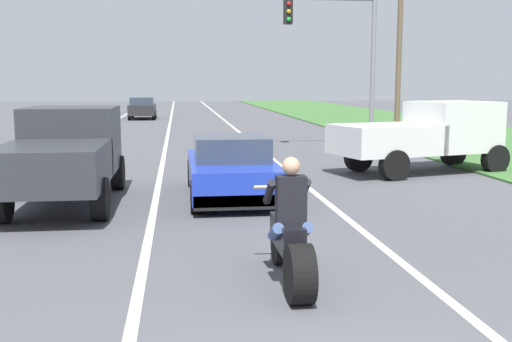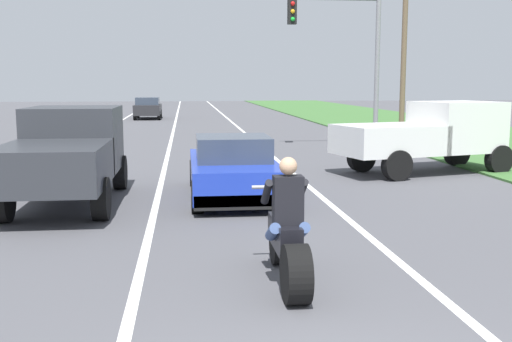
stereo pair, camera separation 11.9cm
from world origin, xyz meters
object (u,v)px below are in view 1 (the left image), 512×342
object	(u,v)px
pickup_truck_left_lane_dark_grey	(65,151)
traffic_light_mast_near	(345,44)
pickup_truck_right_shoulder_white	(426,133)
distant_car_far_ahead	(142,108)
sports_car_blue	(231,169)
motorcycle_with_rider	(291,240)

from	to	relation	value
pickup_truck_left_lane_dark_grey	traffic_light_mast_near	size ratio (longest dim) A/B	0.80
pickup_truck_right_shoulder_white	distant_car_far_ahead	size ratio (longest dim) A/B	1.29
sports_car_blue	pickup_truck_right_shoulder_white	world-z (taller)	pickup_truck_right_shoulder_white
pickup_truck_right_shoulder_white	sports_car_blue	bearing A→B (deg)	-151.59
traffic_light_mast_near	distant_car_far_ahead	distance (m)	22.40
sports_car_blue	traffic_light_mast_near	world-z (taller)	traffic_light_mast_near
traffic_light_mast_near	distant_car_far_ahead	xyz separation A→B (m)	(-8.74, 20.38, -3.17)
pickup_truck_right_shoulder_white	traffic_light_mast_near	bearing A→B (deg)	94.90
pickup_truck_right_shoulder_white	distant_car_far_ahead	bearing A→B (deg)	109.05
motorcycle_with_rider	sports_car_blue	distance (m)	6.01
pickup_truck_left_lane_dark_grey	distant_car_far_ahead	size ratio (longest dim) A/B	1.20
pickup_truck_left_lane_dark_grey	pickup_truck_right_shoulder_white	xyz separation A→B (m)	(9.16, 3.43, 0.00)
motorcycle_with_rider	pickup_truck_right_shoulder_white	world-z (taller)	pickup_truck_right_shoulder_white
pickup_truck_right_shoulder_white	distant_car_far_ahead	distance (m)	28.51
pickup_truck_right_shoulder_white	traffic_light_mast_near	size ratio (longest dim) A/B	0.86
motorcycle_with_rider	distant_car_far_ahead	world-z (taller)	motorcycle_with_rider
sports_car_blue	pickup_truck_right_shoulder_white	distance (m)	6.52
motorcycle_with_rider	distant_car_far_ahead	bearing A→B (deg)	96.02
motorcycle_with_rider	pickup_truck_left_lane_dark_grey	bearing A→B (deg)	122.84
sports_car_blue	pickup_truck_left_lane_dark_grey	bearing A→B (deg)	-174.38
distant_car_far_ahead	pickup_truck_right_shoulder_white	bearing A→B (deg)	-70.95
pickup_truck_left_lane_dark_grey	distant_car_far_ahead	xyz separation A→B (m)	(-0.14, 30.38, -0.33)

